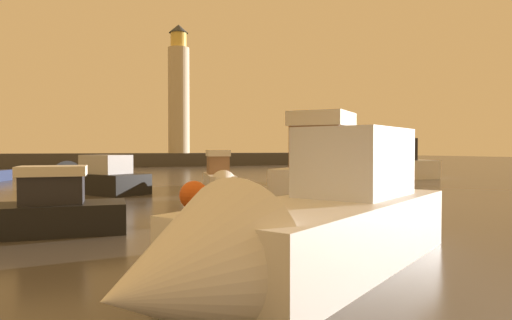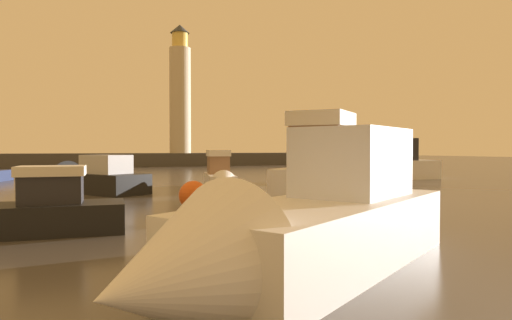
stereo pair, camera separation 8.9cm
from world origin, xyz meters
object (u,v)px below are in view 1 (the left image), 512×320
at_px(motorboat_4, 83,179).
at_px(motorboat_6, 303,229).
at_px(motorboat_2, 336,173).
at_px(motorboat_3, 220,176).
at_px(lighthouse, 179,92).
at_px(motorboat_5, 377,166).
at_px(mooring_buoy, 194,195).

bearing_deg(motorboat_4, motorboat_6, -80.70).
distance_m(motorboat_2, motorboat_3, 7.35).
distance_m(lighthouse, motorboat_2, 42.09).
height_order(motorboat_4, motorboat_5, motorboat_5).
bearing_deg(mooring_buoy, motorboat_4, 111.03).
height_order(lighthouse, motorboat_5, lighthouse).
bearing_deg(motorboat_3, lighthouse, 80.69).
bearing_deg(motorboat_4, mooring_buoy, -68.97).
xyz_separation_m(motorboat_5, mooring_buoy, (-16.27, -10.66, -0.44)).
relative_size(lighthouse, motorboat_2, 1.99).
bearing_deg(mooring_buoy, motorboat_2, 10.11).
bearing_deg(motorboat_4, motorboat_5, 4.87).
relative_size(motorboat_4, mooring_buoy, 6.92).
distance_m(motorboat_3, motorboat_4, 7.08).
distance_m(lighthouse, motorboat_6, 52.98).
xyz_separation_m(motorboat_4, mooring_buoy, (3.45, -8.98, -0.11)).
bearing_deg(lighthouse, motorboat_2, -93.42).
bearing_deg(motorboat_6, motorboat_2, 54.62).
height_order(motorboat_5, motorboat_6, motorboat_5).
bearing_deg(lighthouse, motorboat_3, -99.31).
xyz_separation_m(lighthouse, motorboat_5, (7.08, -31.69, -8.61)).
distance_m(motorboat_2, motorboat_5, 13.44).
height_order(motorboat_3, motorboat_4, motorboat_3).
relative_size(lighthouse, mooring_buoy, 16.05).
bearing_deg(motorboat_2, motorboat_3, 115.94).
xyz_separation_m(motorboat_2, motorboat_5, (9.54, 9.46, -0.15)).
height_order(motorboat_3, motorboat_5, motorboat_5).
relative_size(motorboat_2, motorboat_3, 1.48).
distance_m(lighthouse, mooring_buoy, 44.28).
xyz_separation_m(lighthouse, motorboat_3, (-5.67, -34.56, -8.87)).
relative_size(motorboat_3, motorboat_4, 0.79).
xyz_separation_m(motorboat_6, mooring_buoy, (0.51, 9.00, -0.31)).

